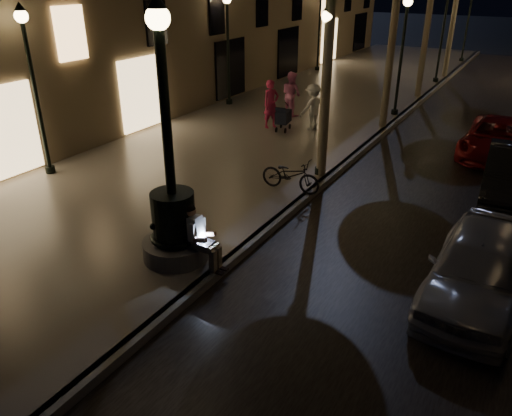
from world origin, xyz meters
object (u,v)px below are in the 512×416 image
Objects in this scene: lamp_curb_b at (403,40)px; lamp_left_c at (320,18)px; lamp_curb_a at (325,71)px; car_front at (479,267)px; pedestrian_white at (313,107)px; pedestrian_pink at (291,94)px; lamp_left_a at (31,71)px; lamp_curb_d at (469,13)px; lamp_curb_c at (444,23)px; car_third at (497,138)px; bicycle at (291,175)px; seated_man_laptop at (198,234)px; stroller at (283,117)px; fountain_lamppost at (173,214)px; car_second at (512,171)px; lamp_left_b at (228,34)px; pedestrian_red at (271,104)px.

lamp_curb_b is 1.00× the size of lamp_left_c.
car_front is at bearing -39.40° from lamp_curb_a.
pedestrian_pink is at bearing -104.11° from pedestrian_white.
lamp_left_a is at bearing -178.94° from car_front.
lamp_curb_c is at bearing -90.00° from lamp_curb_d.
bicycle is (-4.52, -6.56, 0.04)m from car_third.
seated_man_laptop is 0.28× the size of lamp_curb_b.
seated_man_laptop is at bearing 38.55° from pedestrian_white.
lamp_curb_a is 5.20m from stroller.
lamp_left_a is (-6.40, 2.00, 2.02)m from fountain_lamppost.
fountain_lamppost is 9.74m from car_second.
lamp_curb_c is 1.00× the size of lamp_left_c.
pedestrian_pink is 8.01m from bicycle.
car_front is (12.11, -10.12, -2.52)m from lamp_left_b.
lamp_left_b is 5.73m from pedestrian_white.
car_third is at bearing 99.62° from car_second.
lamp_curb_a is at bearing -90.00° from lamp_curb_b.
lamp_curb_b is 8.37m from car_second.
lamp_curb_b reaches higher than stroller.
car_third is 6.50m from pedestrian_white.
seated_man_laptop is at bearing -90.36° from lamp_curb_b.
car_second is 2.18× the size of pedestrian_pink.
fountain_lamppost is at bearing -73.78° from lamp_left_c.
pedestrian_pink reaches higher than bicycle.
bicycle is at bearing -90.67° from lamp_curb_c.
lamp_curb_d is at bearing 101.71° from car_front.
car_third is 2.57× the size of bicycle.
pedestrian_white is at bearing 29.73° from stroller.
fountain_lamppost reaches higher than car_third.
lamp_curb_a is 1.00× the size of lamp_curb_d.
lamp_curb_d is at bearing 103.88° from car_third.
lamp_left_a is 8.64m from pedestrian_red.
lamp_left_a reaches higher than bicycle.
lamp_curb_a is 24.00m from lamp_curb_d.
lamp_left_a is at bearing 109.32° from bicycle.
lamp_left_c is at bearing -51.35° from pedestrian_pink.
stroller is (-3.00, -4.56, -2.50)m from lamp_curb_b.
lamp_left_b is 4.48× the size of stroller.
lamp_curb_c is 7.10m from lamp_left_c.
fountain_lamppost is 10.27m from pedestrian_white.
lamp_curb_b reaches higher than car_front.
lamp_curb_c and lamp_curb_d have the same top height.
seated_man_laptop is 0.28× the size of lamp_left_a.
lamp_curb_c reaches higher than stroller.
car_front is 11.61m from pedestrian_red.
lamp_curb_d is (0.00, 8.00, 0.00)m from lamp_curb_c.
lamp_curb_a is at bearing 89.16° from seated_man_laptop.
fountain_lamppost is at bearing -129.72° from car_second.
lamp_curb_d reaches higher than car_front.
fountain_lamppost is 3.00× the size of bicycle.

